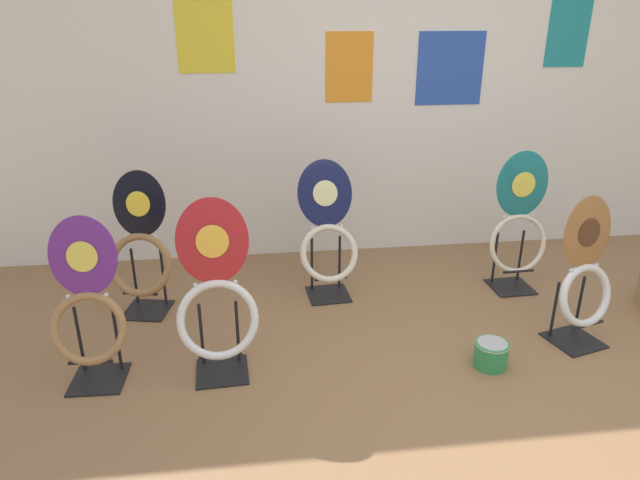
{
  "coord_description": "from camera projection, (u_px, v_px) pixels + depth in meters",
  "views": [
    {
      "loc": [
        -1.12,
        -2.06,
        1.86
      ],
      "look_at": [
        -0.72,
        1.1,
        0.55
      ],
      "focal_mm": 32.0,
      "sensor_mm": 36.0,
      "label": 1
    }
  ],
  "objects": [
    {
      "name": "ground_plane",
      "position": [
        497.0,
        425.0,
        2.73
      ],
      "size": [
        14.0,
        14.0,
        0.0
      ],
      "primitive_type": "plane",
      "color": "#8E6642"
    },
    {
      "name": "toilet_seat_display_teal_sax",
      "position": [
        519.0,
        224.0,
        3.88
      ],
      "size": [
        0.42,
        0.29,
        0.99
      ],
      "color": "black",
      "rests_on": "ground_plane"
    },
    {
      "name": "wall_back",
      "position": [
        396.0,
        86.0,
        4.27
      ],
      "size": [
        8.0,
        0.07,
        2.6
      ],
      "color": "silver",
      "rests_on": "ground_plane"
    },
    {
      "name": "toilet_seat_display_crimson_swirl",
      "position": [
        217.0,
        300.0,
        2.97
      ],
      "size": [
        0.43,
        0.29,
        0.98
      ],
      "color": "black",
      "rests_on": "ground_plane"
    },
    {
      "name": "toilet_seat_display_jazz_black",
      "position": [
        140.0,
        249.0,
        3.6
      ],
      "size": [
        0.44,
        0.33,
        0.93
      ],
      "color": "black",
      "rests_on": "ground_plane"
    },
    {
      "name": "paint_can",
      "position": [
        491.0,
        353.0,
        3.16
      ],
      "size": [
        0.19,
        0.19,
        0.15
      ],
      "color": "#2D8E4C",
      "rests_on": "ground_plane"
    },
    {
      "name": "toilet_seat_display_woodgrain",
      "position": [
        585.0,
        280.0,
        3.26
      ],
      "size": [
        0.4,
        0.34,
        0.9
      ],
      "color": "black",
      "rests_on": "ground_plane"
    },
    {
      "name": "toilet_seat_display_purple_note",
      "position": [
        88.0,
        311.0,
        2.91
      ],
      "size": [
        0.39,
        0.29,
        0.91
      ],
      "color": "black",
      "rests_on": "ground_plane"
    },
    {
      "name": "toilet_seat_display_navy_moon",
      "position": [
        328.0,
        239.0,
        3.83
      ],
      "size": [
        0.41,
        0.37,
        0.92
      ],
      "color": "black",
      "rests_on": "ground_plane"
    }
  ]
}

